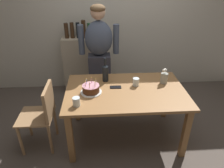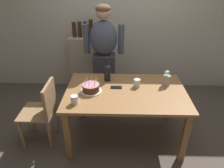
{
  "view_description": "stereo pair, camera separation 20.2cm",
  "coord_description": "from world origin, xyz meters",
  "px_view_note": "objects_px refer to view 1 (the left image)",
  "views": [
    {
      "loc": [
        -0.31,
        -2.22,
        2.05
      ],
      "look_at": [
        -0.17,
        -0.01,
        0.84
      ],
      "focal_mm": 33.17,
      "sensor_mm": 36.0,
      "label": 1
    },
    {
      "loc": [
        -0.11,
        -2.22,
        2.05
      ],
      "look_at": [
        -0.17,
        -0.01,
        0.84
      ],
      "focal_mm": 33.17,
      "sensor_mm": 36.0,
      "label": 2
    }
  ],
  "objects_px": {
    "birthday_cake": "(91,89)",
    "cell_phone": "(116,87)",
    "water_glass_far": "(136,82)",
    "flower_vase": "(164,77)",
    "wine_bottle": "(105,72)",
    "dining_chair": "(43,112)",
    "person_man_bearded": "(99,58)",
    "water_glass_near": "(76,102)"
  },
  "relations": [
    {
      "from": "birthday_cake",
      "to": "person_man_bearded",
      "type": "height_order",
      "value": "person_man_bearded"
    },
    {
      "from": "birthday_cake",
      "to": "water_glass_far",
      "type": "height_order",
      "value": "birthday_cake"
    },
    {
      "from": "water_glass_near",
      "to": "wine_bottle",
      "type": "relative_size",
      "value": 0.31
    },
    {
      "from": "flower_vase",
      "to": "dining_chair",
      "type": "height_order",
      "value": "flower_vase"
    },
    {
      "from": "water_glass_near",
      "to": "water_glass_far",
      "type": "distance_m",
      "value": 0.84
    },
    {
      "from": "water_glass_near",
      "to": "person_man_bearded",
      "type": "xyz_separation_m",
      "value": [
        0.27,
        1.08,
        0.08
      ]
    },
    {
      "from": "wine_bottle",
      "to": "dining_chair",
      "type": "bearing_deg",
      "value": -155.43
    },
    {
      "from": "wine_bottle",
      "to": "dining_chair",
      "type": "height_order",
      "value": "wine_bottle"
    },
    {
      "from": "birthday_cake",
      "to": "dining_chair",
      "type": "height_order",
      "value": "birthday_cake"
    },
    {
      "from": "birthday_cake",
      "to": "water_glass_near",
      "type": "bearing_deg",
      "value": -119.48
    },
    {
      "from": "water_glass_near",
      "to": "dining_chair",
      "type": "bearing_deg",
      "value": 155.63
    },
    {
      "from": "birthday_cake",
      "to": "dining_chair",
      "type": "relative_size",
      "value": 0.3
    },
    {
      "from": "water_glass_far",
      "to": "cell_phone",
      "type": "height_order",
      "value": "water_glass_far"
    },
    {
      "from": "birthday_cake",
      "to": "cell_phone",
      "type": "distance_m",
      "value": 0.33
    },
    {
      "from": "flower_vase",
      "to": "water_glass_far",
      "type": "bearing_deg",
      "value": -172.34
    },
    {
      "from": "birthday_cake",
      "to": "dining_chair",
      "type": "distance_m",
      "value": 0.67
    },
    {
      "from": "birthday_cake",
      "to": "person_man_bearded",
      "type": "relative_size",
      "value": 0.16
    },
    {
      "from": "birthday_cake",
      "to": "water_glass_near",
      "type": "distance_m",
      "value": 0.31
    },
    {
      "from": "person_man_bearded",
      "to": "cell_phone",
      "type": "bearing_deg",
      "value": 105.76
    },
    {
      "from": "person_man_bearded",
      "to": "dining_chair",
      "type": "height_order",
      "value": "person_man_bearded"
    },
    {
      "from": "dining_chair",
      "to": "person_man_bearded",
      "type": "bearing_deg",
      "value": 140.41
    },
    {
      "from": "water_glass_near",
      "to": "wine_bottle",
      "type": "bearing_deg",
      "value": 59.16
    },
    {
      "from": "water_glass_far",
      "to": "water_glass_near",
      "type": "bearing_deg",
      "value": -150.54
    },
    {
      "from": "water_glass_far",
      "to": "wine_bottle",
      "type": "height_order",
      "value": "wine_bottle"
    },
    {
      "from": "water_glass_far",
      "to": "flower_vase",
      "type": "relative_size",
      "value": 0.5
    },
    {
      "from": "wine_bottle",
      "to": "dining_chair",
      "type": "xyz_separation_m",
      "value": [
        -0.8,
        -0.36,
        -0.35
      ]
    },
    {
      "from": "wine_bottle",
      "to": "water_glass_far",
      "type": "bearing_deg",
      "value": -22.21
    },
    {
      "from": "water_glass_near",
      "to": "dining_chair",
      "type": "relative_size",
      "value": 0.12
    },
    {
      "from": "flower_vase",
      "to": "dining_chair",
      "type": "xyz_separation_m",
      "value": [
        -1.57,
        -0.26,
        -0.31
      ]
    },
    {
      "from": "flower_vase",
      "to": "person_man_bearded",
      "type": "relative_size",
      "value": 0.12
    },
    {
      "from": "wine_bottle",
      "to": "person_man_bearded",
      "type": "xyz_separation_m",
      "value": [
        -0.08,
        0.51,
        0.01
      ]
    },
    {
      "from": "birthday_cake",
      "to": "water_glass_far",
      "type": "distance_m",
      "value": 0.59
    },
    {
      "from": "water_glass_near",
      "to": "person_man_bearded",
      "type": "distance_m",
      "value": 1.11
    },
    {
      "from": "dining_chair",
      "to": "birthday_cake",
      "type": "bearing_deg",
      "value": 96.03
    },
    {
      "from": "wine_bottle",
      "to": "person_man_bearded",
      "type": "height_order",
      "value": "person_man_bearded"
    },
    {
      "from": "person_man_bearded",
      "to": "dining_chair",
      "type": "relative_size",
      "value": 1.9
    },
    {
      "from": "birthday_cake",
      "to": "cell_phone",
      "type": "bearing_deg",
      "value": 18.83
    },
    {
      "from": "water_glass_near",
      "to": "water_glass_far",
      "type": "xyz_separation_m",
      "value": [
        0.73,
        0.41,
        0.0
      ]
    },
    {
      "from": "birthday_cake",
      "to": "cell_phone",
      "type": "xyz_separation_m",
      "value": [
        0.31,
        0.11,
        -0.04
      ]
    },
    {
      "from": "cell_phone",
      "to": "water_glass_near",
      "type": "bearing_deg",
      "value": -138.82
    },
    {
      "from": "wine_bottle",
      "to": "birthday_cake",
      "type": "bearing_deg",
      "value": -122.03
    },
    {
      "from": "birthday_cake",
      "to": "wine_bottle",
      "type": "relative_size",
      "value": 0.79
    }
  ]
}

